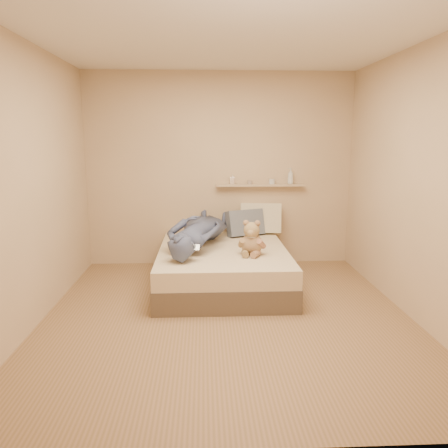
{
  "coord_description": "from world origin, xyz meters",
  "views": [
    {
      "loc": [
        -0.22,
        -4.06,
        1.73
      ],
      "look_at": [
        0.0,
        0.65,
        0.8
      ],
      "focal_mm": 35.0,
      "sensor_mm": 36.0,
      "label": 1
    }
  ],
  "objects_px": {
    "game_console": "(192,247)",
    "person": "(198,231)",
    "wall_shelf": "(260,185)",
    "dark_plush": "(191,229)",
    "teddy_bear": "(252,241)",
    "pillow_cream": "(261,219)",
    "pillow_grey": "(245,223)",
    "bed": "(223,267)"
  },
  "relations": [
    {
      "from": "pillow_cream",
      "to": "wall_shelf",
      "type": "relative_size",
      "value": 0.46
    },
    {
      "from": "game_console",
      "to": "wall_shelf",
      "type": "bearing_deg",
      "value": 57.78
    },
    {
      "from": "bed",
      "to": "person",
      "type": "distance_m",
      "value": 0.53
    },
    {
      "from": "game_console",
      "to": "pillow_grey",
      "type": "bearing_deg",
      "value": 60.72
    },
    {
      "from": "bed",
      "to": "pillow_grey",
      "type": "distance_m",
      "value": 0.86
    },
    {
      "from": "wall_shelf",
      "to": "person",
      "type": "bearing_deg",
      "value": -136.81
    },
    {
      "from": "teddy_bear",
      "to": "person",
      "type": "height_order",
      "value": "teddy_bear"
    },
    {
      "from": "dark_plush",
      "to": "pillow_cream",
      "type": "relative_size",
      "value": 0.46
    },
    {
      "from": "game_console",
      "to": "pillow_cream",
      "type": "bearing_deg",
      "value": 56.15
    },
    {
      "from": "game_console",
      "to": "person",
      "type": "relative_size",
      "value": 0.11
    },
    {
      "from": "pillow_cream",
      "to": "wall_shelf",
      "type": "height_order",
      "value": "wall_shelf"
    },
    {
      "from": "game_console",
      "to": "dark_plush",
      "type": "distance_m",
      "value": 1.17
    },
    {
      "from": "game_console",
      "to": "wall_shelf",
      "type": "relative_size",
      "value": 0.15
    },
    {
      "from": "dark_plush",
      "to": "person",
      "type": "height_order",
      "value": "person"
    },
    {
      "from": "person",
      "to": "pillow_grey",
      "type": "bearing_deg",
      "value": -122.33
    },
    {
      "from": "game_console",
      "to": "pillow_grey",
      "type": "distance_m",
      "value": 1.39
    },
    {
      "from": "dark_plush",
      "to": "game_console",
      "type": "bearing_deg",
      "value": -88.34
    },
    {
      "from": "pillow_cream",
      "to": "teddy_bear",
      "type": "bearing_deg",
      "value": -102.43
    },
    {
      "from": "bed",
      "to": "dark_plush",
      "type": "xyz_separation_m",
      "value": [
        -0.39,
        0.65,
        0.34
      ]
    },
    {
      "from": "pillow_cream",
      "to": "pillow_grey",
      "type": "relative_size",
      "value": 1.1
    },
    {
      "from": "teddy_bear",
      "to": "bed",
      "type": "bearing_deg",
      "value": 135.48
    },
    {
      "from": "pillow_grey",
      "to": "wall_shelf",
      "type": "distance_m",
      "value": 0.57
    },
    {
      "from": "teddy_bear",
      "to": "dark_plush",
      "type": "distance_m",
      "value": 1.17
    },
    {
      "from": "bed",
      "to": "game_console",
      "type": "relative_size",
      "value": 10.83
    },
    {
      "from": "dark_plush",
      "to": "wall_shelf",
      "type": "height_order",
      "value": "wall_shelf"
    },
    {
      "from": "wall_shelf",
      "to": "dark_plush",
      "type": "bearing_deg",
      "value": -164.28
    },
    {
      "from": "bed",
      "to": "game_console",
      "type": "height_order",
      "value": "game_console"
    },
    {
      "from": "dark_plush",
      "to": "pillow_cream",
      "type": "bearing_deg",
      "value": 11.1
    },
    {
      "from": "person",
      "to": "wall_shelf",
      "type": "height_order",
      "value": "wall_shelf"
    },
    {
      "from": "teddy_bear",
      "to": "pillow_cream",
      "type": "bearing_deg",
      "value": 77.57
    },
    {
      "from": "person",
      "to": "bed",
      "type": "bearing_deg",
      "value": 173.66
    },
    {
      "from": "wall_shelf",
      "to": "game_console",
      "type": "bearing_deg",
      "value": -122.22
    },
    {
      "from": "pillow_cream",
      "to": "dark_plush",
      "type": "bearing_deg",
      "value": -168.9
    },
    {
      "from": "pillow_grey",
      "to": "wall_shelf",
      "type": "height_order",
      "value": "wall_shelf"
    },
    {
      "from": "dark_plush",
      "to": "person",
      "type": "distance_m",
      "value": 0.54
    },
    {
      "from": "game_console",
      "to": "dark_plush",
      "type": "bearing_deg",
      "value": 91.66
    },
    {
      "from": "pillow_cream",
      "to": "wall_shelf",
      "type": "xyz_separation_m",
      "value": [
        -0.0,
        0.08,
        0.45
      ]
    },
    {
      "from": "pillow_grey",
      "to": "person",
      "type": "height_order",
      "value": "person"
    },
    {
      "from": "wall_shelf",
      "to": "teddy_bear",
      "type": "bearing_deg",
      "value": -101.42
    },
    {
      "from": "dark_plush",
      "to": "person",
      "type": "bearing_deg",
      "value": -80.18
    },
    {
      "from": "teddy_bear",
      "to": "person",
      "type": "bearing_deg",
      "value": 145.32
    },
    {
      "from": "pillow_cream",
      "to": "pillow_grey",
      "type": "height_order",
      "value": "pillow_cream"
    }
  ]
}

